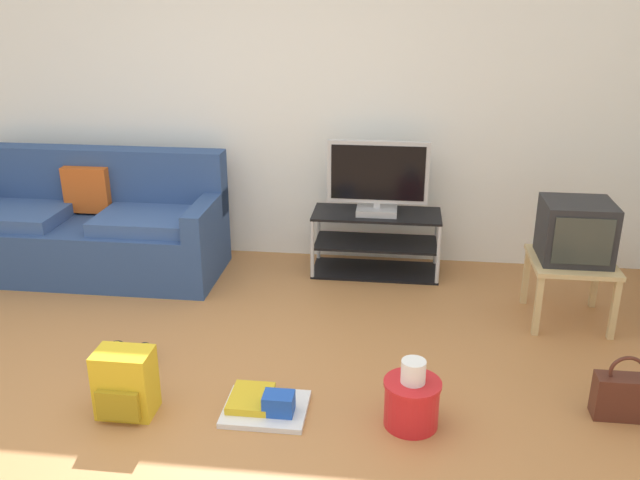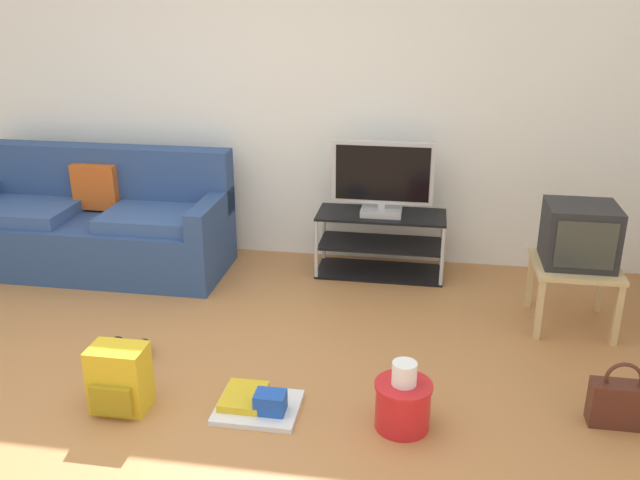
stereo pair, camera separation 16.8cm
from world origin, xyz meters
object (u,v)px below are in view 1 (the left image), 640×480
at_px(side_table, 571,269).
at_px(handbag, 623,395).
at_px(tv_stand, 376,243).
at_px(floor_tray, 265,405).
at_px(backpack, 125,383).
at_px(cleaning_bucket, 412,399).
at_px(flat_tv, 378,179).
at_px(crt_tv, 576,231).
at_px(sneakers_pair, 126,353).
at_px(couch, 90,229).

xyz_separation_m(side_table, handbag, (0.06, -1.10, -0.24)).
xyz_separation_m(tv_stand, floor_tray, (-0.49, -1.95, -0.20)).
height_order(backpack, cleaning_bucket, cleaning_bucket).
relative_size(tv_stand, floor_tray, 2.23).
xyz_separation_m(tv_stand, flat_tv, (0.00, -0.02, 0.52)).
distance_m(crt_tv, sneakers_pair, 2.94).
xyz_separation_m(crt_tv, floor_tray, (-1.80, -1.30, -0.59)).
distance_m(couch, floor_tray, 2.46).
bearing_deg(side_table, tv_stand, 153.14).
distance_m(handbag, cleaning_bucket, 1.11).
bearing_deg(couch, side_table, -7.14).
distance_m(crt_tv, floor_tray, 2.30).
xyz_separation_m(sneakers_pair, floor_tray, (0.93, -0.42, -0.00)).
relative_size(crt_tv, floor_tray, 1.00).
bearing_deg(couch, floor_tray, -44.97).
height_order(couch, handbag, couch).
bearing_deg(flat_tv, tv_stand, 90.00).
relative_size(cleaning_bucket, sneakers_pair, 1.04).
xyz_separation_m(handbag, floor_tray, (-1.86, -0.18, -0.09)).
xyz_separation_m(side_table, backpack, (-2.52, -1.38, -0.19)).
bearing_deg(tv_stand, side_table, -26.86).
bearing_deg(tv_stand, flat_tv, -90.00).
distance_m(flat_tv, crt_tv, 1.46).
xyz_separation_m(backpack, handbag, (2.57, 0.28, -0.05)).
height_order(flat_tv, cleaning_bucket, flat_tv).
height_order(side_table, sneakers_pair, side_table).
bearing_deg(cleaning_bucket, sneakers_pair, 165.71).
distance_m(couch, sneakers_pair, 1.56).
bearing_deg(sneakers_pair, handbag, -4.81).
distance_m(flat_tv, floor_tray, 2.12).
relative_size(handbag, floor_tray, 0.83).
height_order(side_table, handbag, side_table).
bearing_deg(floor_tray, couch, 135.03).
bearing_deg(couch, handbag, -23.31).
bearing_deg(cleaning_bucket, backpack, -176.96).
distance_m(tv_stand, floor_tray, 2.02).
height_order(crt_tv, handbag, crt_tv).
bearing_deg(floor_tray, flat_tv, 75.61).
bearing_deg(sneakers_pair, tv_stand, 47.02).
distance_m(tv_stand, sneakers_pair, 2.10).
xyz_separation_m(tv_stand, side_table, (1.31, -0.66, 0.13)).
height_order(couch, crt_tv, couch).
relative_size(side_table, cleaning_bucket, 1.42).
bearing_deg(side_table, couch, 172.86).
height_order(couch, flat_tv, flat_tv).
relative_size(flat_tv, side_table, 1.43).
distance_m(handbag, floor_tray, 1.87).
height_order(tv_stand, floor_tray, tv_stand).
xyz_separation_m(crt_tv, sneakers_pair, (-2.74, -0.88, -0.59)).
relative_size(handbag, sneakers_pair, 1.01).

